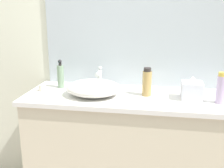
{
  "coord_description": "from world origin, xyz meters",
  "views": [
    {
      "loc": [
        0.26,
        -1.4,
        1.48
      ],
      "look_at": [
        -0.05,
        0.4,
        0.97
      ],
      "focal_mm": 44.19,
      "sensor_mm": 36.0,
      "label": 1
    }
  ],
  "objects": [
    {
      "name": "wall_mirror_panel",
      "position": [
        0.08,
        0.69,
        1.45
      ],
      "size": [
        1.39,
        0.01,
        1.11
      ],
      "primitive_type": "cube",
      "color": "#B2BCC6",
      "rests_on": "vanity_counter"
    },
    {
      "name": "perfume_bottle",
      "position": [
        0.19,
        0.43,
        0.99
      ],
      "size": [
        0.06,
        0.06,
        0.2
      ],
      "color": "tan",
      "rests_on": "vanity_counter"
    },
    {
      "name": "faucet",
      "position": [
        -0.17,
        0.56,
        0.99
      ],
      "size": [
        0.03,
        0.14,
        0.16
      ],
      "color": "silver",
      "rests_on": "vanity_counter"
    },
    {
      "name": "candle_jar",
      "position": [
        -0.57,
        0.41,
        0.92
      ],
      "size": [
        0.05,
        0.05,
        0.04
      ],
      "primitive_type": "cylinder",
      "color": "beige",
      "rests_on": "vanity_counter"
    },
    {
      "name": "sink_basin",
      "position": [
        -0.17,
        0.38,
        0.95
      ],
      "size": [
        0.38,
        0.34,
        0.1
      ],
      "primitive_type": "ellipsoid",
      "color": "silver",
      "rests_on": "vanity_counter"
    },
    {
      "name": "vanity_counter",
      "position": [
        0.08,
        0.42,
        0.45
      ],
      "size": [
        1.47,
        0.55,
        0.89
      ],
      "color": "beige",
      "rests_on": "ground"
    },
    {
      "name": "lotion_bottle",
      "position": [
        0.65,
        0.35,
        0.99
      ],
      "size": [
        0.06,
        0.06,
        0.2
      ],
      "color": "#C0A8D2",
      "rests_on": "vanity_counter"
    },
    {
      "name": "tissue_box",
      "position": [
        0.48,
        0.4,
        0.96
      ],
      "size": [
        0.14,
        0.14,
        0.16
      ],
      "color": "silver",
      "rests_on": "vanity_counter"
    },
    {
      "name": "soap_dispenser",
      "position": [
        -0.46,
        0.52,
        0.99
      ],
      "size": [
        0.05,
        0.05,
        0.22
      ],
      "color": "gray",
      "rests_on": "vanity_counter"
    },
    {
      "name": "bathroom_wall_rear",
      "position": [
        0.0,
        0.73,
        1.3
      ],
      "size": [
        6.0,
        0.06,
        2.6
      ],
      "primitive_type": "cube",
      "color": "silver",
      "rests_on": "ground"
    }
  ]
}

